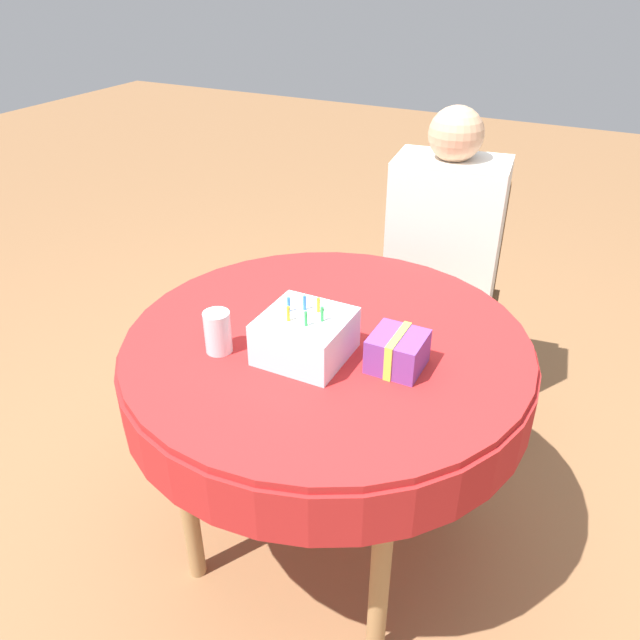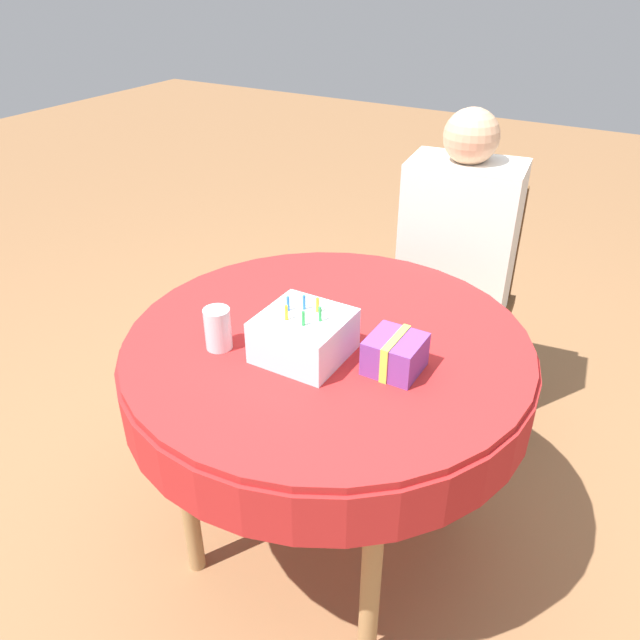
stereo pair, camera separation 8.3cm
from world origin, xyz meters
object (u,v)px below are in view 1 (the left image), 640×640
at_px(chair, 441,289).
at_px(birthday_cake, 305,336).
at_px(person, 443,244).
at_px(gift_box, 397,351).
at_px(drinking_glass, 218,332).

bearing_deg(chair, birthday_cake, -100.78).
relative_size(chair, person, 0.75).
relative_size(person, birthday_cake, 5.86).
height_order(person, gift_box, person).
relative_size(chair, birthday_cake, 4.39).
bearing_deg(gift_box, birthday_cake, -166.02).
bearing_deg(drinking_glass, gift_box, 17.71).
xyz_separation_m(person, birthday_cake, (-0.08, -0.92, 0.10)).
xyz_separation_m(chair, drinking_glass, (-0.27, -1.09, 0.33)).
bearing_deg(chair, person, -90.00).
xyz_separation_m(person, drinking_glass, (-0.28, -1.00, 0.10)).
xyz_separation_m(birthday_cake, gift_box, (0.22, 0.05, -0.01)).
bearing_deg(gift_box, drinking_glass, -162.29).
bearing_deg(birthday_cake, drinking_glass, -158.42).
xyz_separation_m(drinking_glass, gift_box, (0.42, 0.14, -0.01)).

